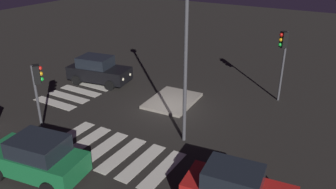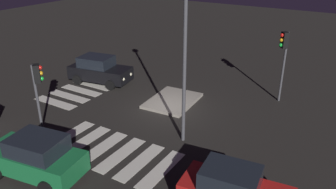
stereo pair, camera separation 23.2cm
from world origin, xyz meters
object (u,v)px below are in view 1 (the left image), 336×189
object	(u,v)px
car_green	(37,158)
traffic_island	(172,101)
traffic_light_west	(283,49)
traffic_light_east	(37,81)
car_black	(98,70)
street_lamp	(186,28)

from	to	relation	value
car_green	traffic_island	bearing A→B (deg)	-105.75
traffic_light_west	traffic_light_east	distance (m)	14.16
traffic_light_west	traffic_light_east	xyz separation A→B (m)	(10.06, -9.94, -0.65)
car_green	car_black	xyz separation A→B (m)	(-9.63, -5.03, 0.02)
car_green	traffic_light_east	bearing A→B (deg)	-52.38
car_green	street_lamp	distance (m)	8.52
traffic_light_west	car_green	bearing A→B (deg)	20.92
car_green	street_lamp	size ratio (longest dim) A/B	0.53
traffic_island	traffic_light_west	xyz separation A→B (m)	(-3.62, 5.61, 3.29)
traffic_island	street_lamp	distance (m)	7.33
car_black	traffic_light_west	bearing A→B (deg)	7.18
car_black	street_lamp	bearing A→B (deg)	-32.21
car_black	traffic_light_east	world-z (taller)	traffic_light_east
traffic_light_east	street_lamp	distance (m)	8.22
car_green	street_lamp	bearing A→B (deg)	-133.11
car_black	street_lamp	size ratio (longest dim) A/B	0.54
traffic_island	traffic_light_east	size ratio (longest dim) A/B	1.04
car_green	car_black	distance (m)	10.87
traffic_island	street_lamp	world-z (taller)	street_lamp
traffic_light_west	street_lamp	bearing A→B (deg)	27.21
car_black	traffic_light_west	world-z (taller)	traffic_light_west
car_green	car_black	bearing A→B (deg)	-71.02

